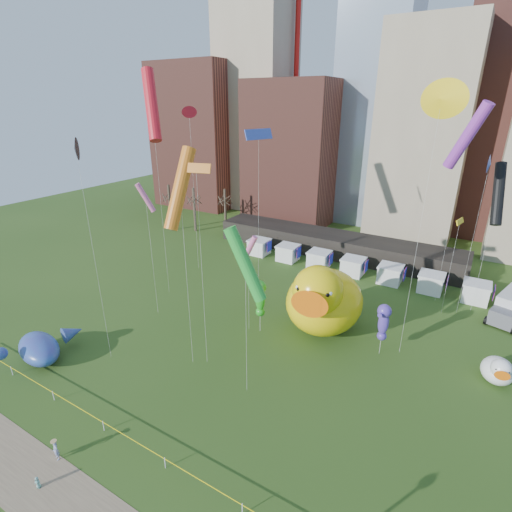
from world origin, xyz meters
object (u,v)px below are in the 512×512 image
Objects in this scene: small_duck at (498,370)px; big_duck at (323,299)px; woman at (56,450)px; toddler at (38,482)px; whale_inflatable at (41,347)px; seahorse_green at (260,296)px; seahorse_purple at (384,320)px; box_truck at (512,306)px.

big_duck is at bearing 175.10° from small_duck.
woman reaches higher than toddler.
whale_inflatable reaches higher than woman.
seahorse_green is 0.79× the size of whale_inflatable.
whale_inflatable is at bearing -144.13° from seahorse_green.
whale_inflatable is at bearing -145.61° from big_duck.
big_duck is 6.33m from seahorse_purple.
woman is 2.11m from toddler.
whale_inflatable is at bearing -123.87° from box_truck.
small_duck is 9.95m from seahorse_purple.
whale_inflatable is at bearing 163.62° from woman.
big_duck is 7.43× the size of woman.
big_duck is 16.04m from small_duck.
toddler is (12.19, -7.95, -0.74)m from whale_inflatable.
big_duck is 21.61m from box_truck.
box_truck is 4.90× the size of woman.
toddler is (-24.25, -25.74, -0.83)m from small_duck.
big_duck reaches higher than small_duck.
seahorse_green is at bearing 62.84° from toddler.
seahorse_purple is 6.39× the size of toddler.
box_truck is at bearing 29.17° from seahorse_green.
seahorse_purple is 0.72× the size of whale_inflatable.
toddler is at bearing -110.34° from seahorse_purple.
whale_inflatable is 12.83m from woman.
small_duck is 21.77m from seahorse_green.
big_duck is 1.49× the size of whale_inflatable.
seahorse_green is 21.01m from whale_inflatable.
toddler is (-25.40, -38.72, -1.06)m from box_truck.
box_truck is at bearing 66.36° from woman.
toddler is at bearing -114.33° from big_duck.
woman is at bearing -117.58° from big_duck.
big_duck is at bearing 55.77° from whale_inflatable.
seahorse_purple is at bearing -179.33° from small_duck.
small_duck is (15.84, 0.18, -2.50)m from big_duck.
box_truck is 8.76× the size of toddler.
toddler is (-8.41, -25.55, -3.32)m from big_duck.
box_truck is at bearing 37.23° from toddler.
small_duck is 40.56m from whale_inflatable.
box_truck is (22.42, 16.55, -2.72)m from seahorse_green.
seahorse_purple is 31.76m from whale_inflatable.
seahorse_green is 11.98m from seahorse_purple.
big_duck is 27.10m from toddler.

